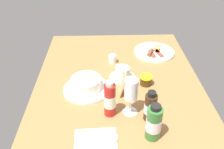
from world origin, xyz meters
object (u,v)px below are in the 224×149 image
object	(u,v)px
menu_card	(125,85)
sauce_bottle_red	(110,100)
sauce_bottle_brown	(150,107)
creamer_jug	(112,59)
jam_jar	(146,80)
wine_glass	(131,91)
sauce_bottle_green	(154,123)
coffee_cup	(122,73)
breakfast_plate	(154,52)
cutlery_setting	(97,141)
porridge_bowl	(86,85)

from	to	relation	value
menu_card	sauce_bottle_red	bearing A→B (deg)	-30.21
sauce_bottle_brown	menu_card	xyz separation A→B (cm)	(-16.40, -8.96, -0.81)
creamer_jug	jam_jar	bearing A→B (deg)	36.49
wine_glass	sauce_bottle_green	distance (cm)	16.45
coffee_cup	sauce_bottle_green	bearing A→B (deg)	12.25
creamer_jug	menu_card	xyz separation A→B (cm)	(29.70, 4.98, 3.22)
sauce_bottle_green	breakfast_plate	xyz separation A→B (cm)	(-66.21, 12.61, -6.42)
cutlery_setting	menu_card	world-z (taller)	menu_card
cutlery_setting	creamer_jug	xyz separation A→B (cm)	(-57.95, 7.96, 2.11)
porridge_bowl	sauce_bottle_brown	xyz separation A→B (cm)	(20.38, 27.42, 3.10)
sauce_bottle_green	sauce_bottle_red	xyz separation A→B (cm)	(-13.35, -16.06, 0.49)
coffee_cup	creamer_jug	size ratio (longest dim) A/B	2.45
breakfast_plate	cutlery_setting	bearing A→B (deg)	-26.56
wine_glass	cutlery_setting	bearing A→B (deg)	-41.42
coffee_cup	cutlery_setting	bearing A→B (deg)	-16.55
porridge_bowl	menu_card	world-z (taller)	menu_card
sauce_bottle_red	porridge_bowl	bearing A→B (deg)	-147.32
coffee_cup	jam_jar	xyz separation A→B (cm)	(6.33, 11.47, -0.23)
coffee_cup	sauce_bottle_brown	xyz separation A→B (cm)	(30.62, 9.28, 3.67)
cutlery_setting	breakfast_plate	size ratio (longest dim) A/B	0.70
cutlery_setting	coffee_cup	bearing A→B (deg)	163.45
jam_jar	cutlery_setting	bearing A→B (deg)	-33.68
wine_glass	jam_jar	xyz separation A→B (cm)	(-20.07, 9.90, -9.02)
wine_glass	sauce_bottle_green	world-z (taller)	wine_glass
creamer_jug	menu_card	world-z (taller)	menu_card
sauce_bottle_brown	sauce_bottle_red	bearing A→B (deg)	-101.61
sauce_bottle_green	breakfast_plate	bearing A→B (deg)	169.21
sauce_bottle_green	sauce_bottle_brown	xyz separation A→B (cm)	(-9.95, 0.47, -0.96)
creamer_jug	jam_jar	xyz separation A→B (cm)	(21.80, 16.13, 0.12)
cutlery_setting	sauce_bottle_red	world-z (taller)	sauce_bottle_red
sauce_bottle_red	sauce_bottle_brown	size ratio (longest dim) A/B	1.20
sauce_bottle_green	sauce_bottle_red	world-z (taller)	sauce_bottle_red
creamer_jug	wine_glass	xyz separation A→B (cm)	(41.87, 6.22, 9.14)
menu_card	jam_jar	bearing A→B (deg)	125.32
coffee_cup	sauce_bottle_green	xyz separation A→B (cm)	(40.57, 8.81, 4.63)
jam_jar	breakfast_plate	world-z (taller)	jam_jar
jam_jar	sauce_bottle_red	distance (cm)	28.56
sauce_bottle_red	jam_jar	bearing A→B (deg)	138.15
coffee_cup	breakfast_plate	xyz separation A→B (cm)	(-25.63, 21.42, -1.79)
sauce_bottle_red	creamer_jug	bearing A→B (deg)	176.53
sauce_bottle_red	sauce_bottle_brown	world-z (taller)	sauce_bottle_red
sauce_bottle_red	coffee_cup	bearing A→B (deg)	165.09
wine_glass	sauce_bottle_red	world-z (taller)	same
porridge_bowl	breakfast_plate	xyz separation A→B (cm)	(-35.88, 39.56, -2.36)
porridge_bowl	creamer_jug	xyz separation A→B (cm)	(-25.72, 13.48, -0.92)
jam_jar	menu_card	size ratio (longest dim) A/B	0.55
porridge_bowl	cutlery_setting	bearing A→B (deg)	9.72
wine_glass	sauce_bottle_green	bearing A→B (deg)	27.08
sauce_bottle_red	menu_card	xyz separation A→B (cm)	(-13.00, 7.57, -2.26)
sauce_bottle_brown	wine_glass	bearing A→B (deg)	-118.69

